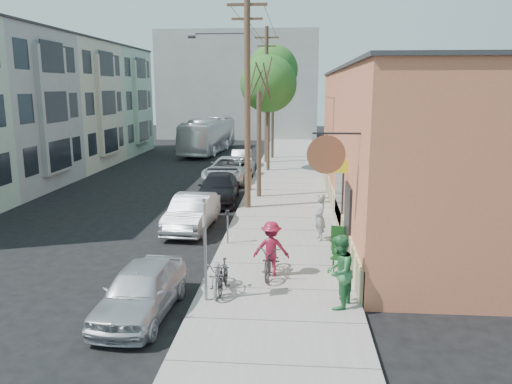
# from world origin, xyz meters

# --- Properties ---
(ground) EXTENTS (120.00, 120.00, 0.00)m
(ground) POSITION_xyz_m (0.00, 0.00, 0.00)
(ground) COLOR black
(sidewalk) EXTENTS (4.50, 58.00, 0.15)m
(sidewalk) POSITION_xyz_m (4.25, 11.00, 0.07)
(sidewalk) COLOR gray
(sidewalk) RESTS_ON ground
(cafe_building) EXTENTS (6.60, 20.20, 6.61)m
(cafe_building) POSITION_xyz_m (8.99, 4.99, 3.30)
(cafe_building) COLOR #B96344
(cafe_building) RESTS_ON ground
(apartment_row) EXTENTS (6.30, 32.00, 9.00)m
(apartment_row) POSITION_xyz_m (-11.85, 14.00, 4.50)
(apartment_row) COLOR #9FB79B
(apartment_row) RESTS_ON ground
(end_cap_building) EXTENTS (18.00, 8.00, 12.00)m
(end_cap_building) POSITION_xyz_m (-2.00, 42.00, 6.00)
(end_cap_building) COLOR gray
(end_cap_building) RESTS_ON ground
(sign_post) EXTENTS (0.07, 0.45, 2.80)m
(sign_post) POSITION_xyz_m (2.35, -4.94, 1.83)
(sign_post) COLOR slate
(sign_post) RESTS_ON sidewalk
(parking_meter_near) EXTENTS (0.14, 0.14, 1.24)m
(parking_meter_near) POSITION_xyz_m (2.25, 0.11, 0.98)
(parking_meter_near) COLOR slate
(parking_meter_near) RESTS_ON sidewalk
(parking_meter_far) EXTENTS (0.14, 0.14, 1.24)m
(parking_meter_far) POSITION_xyz_m (2.25, 9.72, 0.98)
(parking_meter_far) COLOR slate
(parking_meter_far) RESTS_ON sidewalk
(utility_pole_near) EXTENTS (3.57, 0.28, 10.00)m
(utility_pole_near) POSITION_xyz_m (2.39, 5.78, 5.41)
(utility_pole_near) COLOR #503A28
(utility_pole_near) RESTS_ON sidewalk
(utility_pole_far) EXTENTS (1.80, 0.28, 10.00)m
(utility_pole_far) POSITION_xyz_m (2.45, 20.64, 5.34)
(utility_pole_far) COLOR #503A28
(utility_pole_far) RESTS_ON sidewalk
(tree_bare) EXTENTS (0.24, 0.24, 5.41)m
(tree_bare) POSITION_xyz_m (2.80, 8.26, 2.86)
(tree_bare) COLOR #44392C
(tree_bare) RESTS_ON sidewalk
(tree_leafy_mid) EXTENTS (3.81, 3.81, 7.77)m
(tree_leafy_mid) POSITION_xyz_m (2.80, 16.78, 5.99)
(tree_leafy_mid) COLOR #44392C
(tree_leafy_mid) RESTS_ON sidewalk
(tree_leafy_far) EXTENTS (3.96, 3.96, 8.95)m
(tree_leafy_far) POSITION_xyz_m (2.80, 23.10, 7.10)
(tree_leafy_far) COLOR #44392C
(tree_leafy_far) RESTS_ON sidewalk
(patio_chair_a) EXTENTS (0.62, 0.62, 0.88)m
(patio_chair_a) POSITION_xyz_m (6.20, -0.62, 0.59)
(patio_chair_a) COLOR #0F3710
(patio_chair_a) RESTS_ON sidewalk
(patio_chair_b) EXTENTS (0.66, 0.66, 0.88)m
(patio_chair_b) POSITION_xyz_m (6.11, -2.44, 0.59)
(patio_chair_b) COLOR #0F3710
(patio_chair_b) RESTS_ON sidewalk
(patron_grey) EXTENTS (0.57, 0.73, 1.77)m
(patron_grey) POSITION_xyz_m (5.63, 0.77, 1.03)
(patron_grey) COLOR gray
(patron_grey) RESTS_ON sidewalk
(patron_green) EXTENTS (1.04, 1.15, 1.94)m
(patron_green) POSITION_xyz_m (5.85, -5.09, 1.12)
(patron_green) COLOR #307840
(patron_green) RESTS_ON sidewalk
(cyclist) EXTENTS (1.11, 0.66, 1.69)m
(cyclist) POSITION_xyz_m (4.00, -2.97, 0.99)
(cyclist) COLOR maroon
(cyclist) RESTS_ON sidewalk
(cyclist_bike) EXTENTS (0.87, 2.01, 1.02)m
(cyclist_bike) POSITION_xyz_m (4.00, -2.97, 0.66)
(cyclist_bike) COLOR black
(cyclist_bike) RESTS_ON sidewalk
(parked_bike_a) EXTENTS (0.45, 1.50, 0.89)m
(parked_bike_a) POSITION_xyz_m (2.73, -4.32, 0.60)
(parked_bike_a) COLOR black
(parked_bike_a) RESTS_ON sidewalk
(parked_bike_b) EXTENTS (0.81, 1.87, 0.96)m
(parked_bike_b) POSITION_xyz_m (2.55, -4.28, 0.63)
(parked_bike_b) COLOR gray
(parked_bike_b) RESTS_ON sidewalk
(car_0) EXTENTS (1.80, 4.06, 1.36)m
(car_0) POSITION_xyz_m (0.80, -5.66, 0.68)
(car_0) COLOR #B4B5BC
(car_0) RESTS_ON ground
(car_1) EXTENTS (1.73, 4.42, 1.43)m
(car_1) POSITION_xyz_m (0.48, 2.30, 0.72)
(car_1) COLOR #A2A3A9
(car_1) RESTS_ON ground
(car_2) EXTENTS (2.26, 4.99, 1.42)m
(car_2) POSITION_xyz_m (0.80, 7.42, 0.71)
(car_2) COLOR black
(car_2) RESTS_ON ground
(car_3) EXTENTS (2.98, 5.66, 1.52)m
(car_3) POSITION_xyz_m (0.58, 13.09, 0.76)
(car_3) COLOR silver
(car_3) RESTS_ON ground
(car_4) EXTENTS (1.81, 4.14, 1.32)m
(car_4) POSITION_xyz_m (0.80, 18.33, 0.66)
(car_4) COLOR #A5A6AC
(car_4) RESTS_ON ground
(bus) EXTENTS (3.46, 11.19, 3.07)m
(bus) POSITION_xyz_m (-3.15, 27.10, 1.53)
(bus) COLOR white
(bus) RESTS_ON ground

